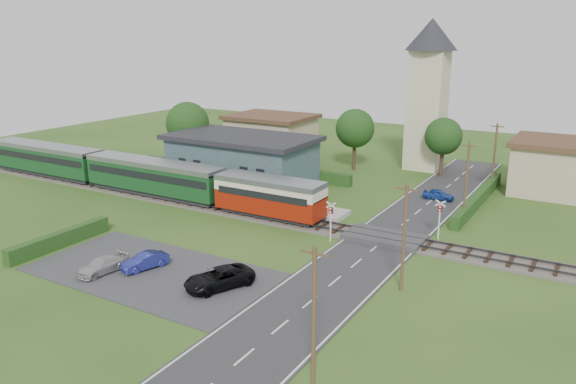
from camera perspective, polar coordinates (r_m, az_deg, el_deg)
The scene contains 32 objects.
ground at distance 47.91m, azimuth -2.37°, elevation -3.52°, with size 120.00×120.00×0.00m, color #2D4C19.
railway_track at distance 49.47m, azimuth -1.11°, elevation -2.74°, with size 76.00×3.20×0.49m.
road at distance 43.61m, azimuth 8.81°, elevation -5.64°, with size 6.00×70.00×0.05m, color #28282B.
car_park at distance 40.03m, azimuth -13.63°, elevation -7.89°, with size 17.00×9.00×0.08m, color #333335.
crossing_deck at distance 45.30m, azimuth 9.77°, elevation -4.59°, with size 6.20×3.40×0.45m, color #333335.
platform at distance 57.46m, azimuth -7.96°, elevation -0.13°, with size 30.00×3.00×0.45m, color gray.
equipment_hut at distance 62.24m, azimuth -13.82°, elevation 2.24°, with size 2.30×2.30×2.55m.
station_building at distance 61.36m, azimuth -4.71°, elevation 3.36°, with size 16.00×9.00×5.30m.
train at distance 59.64m, azimuth -15.65°, elevation 1.95°, with size 43.20×2.90×3.40m.
church_tower at distance 69.04m, azimuth 14.09°, elevation 10.65°, with size 6.00×6.00×17.60m.
house_west at distance 75.50m, azimuth -1.71°, elevation 5.81°, with size 10.80×8.80×5.50m.
house_east at distance 63.47m, azimuth 25.63°, elevation 2.36°, with size 8.80×8.80×5.50m.
hedge_carpark at distance 46.60m, azimuth -22.18°, elevation -4.50°, with size 0.80×9.00×1.20m, color #193814.
hedge_roadside at distance 57.01m, azimuth 18.80°, elevation -0.58°, with size 0.80×18.00×1.20m, color #193814.
hedge_station at distance 65.45m, azimuth -2.40°, elevation 2.35°, with size 22.00×0.80×1.30m, color #193814.
tree_a at distance 69.26m, azimuth -10.16°, elevation 6.85°, with size 5.20×5.20×8.00m.
tree_b at distance 67.38m, azimuth 6.82°, elevation 6.42°, with size 4.60×4.60×7.34m.
tree_c at distance 66.06m, azimuth 15.51°, elevation 5.46°, with size 4.20×4.20×6.78m.
utility_pole_a at distance 25.58m, azimuth 2.64°, elevation -12.65°, with size 1.40×0.22×7.00m.
utility_pole_b at distance 35.74m, azimuth 11.71°, elevation -4.49°, with size 1.40×0.22×7.00m.
utility_pole_c at distance 50.56m, azimuth 17.66°, elevation 1.06°, with size 1.40×0.22×7.00m.
utility_pole_d at distance 62.06m, azimuth 20.22°, elevation 3.46°, with size 1.40×0.22×7.00m.
crossing_signal_near at distance 43.90m, azimuth 4.36°, elevation -2.42°, with size 0.84×0.28×3.28m.
crossing_signal_far at distance 45.83m, azimuth 15.16°, elevation -2.15°, with size 0.84×0.28×3.28m.
streetlamp_west at distance 75.45m, azimuth -8.28°, elevation 5.84°, with size 0.30×0.30×5.15m.
streetlamp_east at distance 66.76m, azimuth 22.50°, elevation 3.52°, with size 0.30×0.30×5.15m.
car_on_road at distance 57.22m, azimuth 15.04°, elevation -0.25°, with size 1.22×3.02×1.03m, color #1E409A.
car_park_blue at distance 40.39m, azimuth -14.35°, elevation -6.82°, with size 1.16×3.32×1.10m, color navy.
car_park_silver at distance 40.59m, azimuth -18.31°, elevation -7.06°, with size 1.48×3.64×1.06m, color #ABABAB.
car_park_dark at distance 36.65m, azimuth -7.03°, elevation -8.66°, with size 2.11×4.57×1.27m, color black.
pedestrian_near at distance 53.43m, azimuth -3.60°, elevation -0.12°, with size 0.56×0.37×1.53m, color gray.
pedestrian_far at distance 62.14m, azimuth -13.34°, elevation 1.79°, with size 0.79×0.62×1.63m, color gray.
Camera 1 is at (24.60, -37.96, 15.77)m, focal length 35.00 mm.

